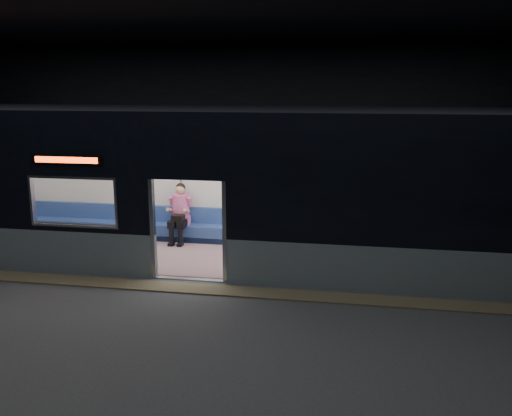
# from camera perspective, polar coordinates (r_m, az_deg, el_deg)

# --- Properties ---
(station_floor) EXTENTS (24.00, 14.00, 0.01)m
(station_floor) POSITION_cam_1_polar(r_m,az_deg,el_deg) (10.18, -8.69, -9.54)
(station_floor) COLOR #47494C
(station_floor) RESTS_ON ground
(station_envelope) EXTENTS (24.00, 14.00, 5.00)m
(station_envelope) POSITION_cam_1_polar(r_m,az_deg,el_deg) (9.42, -9.46, 11.56)
(station_envelope) COLOR black
(station_envelope) RESTS_ON station_floor
(tactile_strip) EXTENTS (22.80, 0.50, 0.03)m
(tactile_strip) POSITION_cam_1_polar(r_m,az_deg,el_deg) (10.66, -7.75, -8.34)
(tactile_strip) COLOR #8C7F59
(tactile_strip) RESTS_ON station_floor
(metro_car) EXTENTS (18.00, 3.04, 3.35)m
(metro_car) POSITION_cam_1_polar(r_m,az_deg,el_deg) (12.02, -5.18, 3.25)
(metro_car) COLOR #8A9DA5
(metro_car) RESTS_ON station_floor
(passenger) EXTENTS (0.43, 0.74, 1.45)m
(passenger) POSITION_cam_1_polar(r_m,az_deg,el_deg) (13.44, -7.99, -0.20)
(passenger) COLOR black
(passenger) RESTS_ON metro_car
(handbag) EXTENTS (0.33, 0.30, 0.14)m
(handbag) POSITION_cam_1_polar(r_m,az_deg,el_deg) (13.24, -8.21, -1.03)
(handbag) COLOR black
(handbag) RESTS_ON passenger
(transit_map) EXTENTS (0.95, 0.03, 0.62)m
(transit_map) POSITION_cam_1_polar(r_m,az_deg,el_deg) (13.01, 13.29, 1.96)
(transit_map) COLOR white
(transit_map) RESTS_ON metro_car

